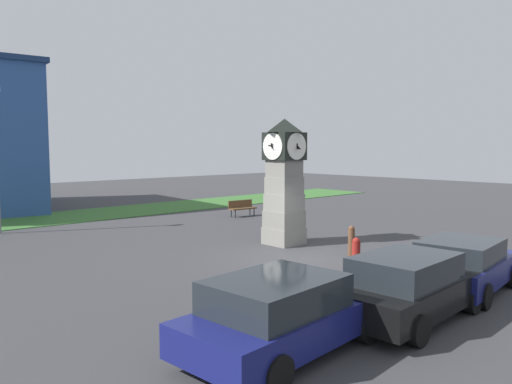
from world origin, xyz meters
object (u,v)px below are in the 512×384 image
car_by_building (463,265)px  bench (242,207)px  clock_tower (284,181)px  bollard_mid_row (351,241)px  bollard_near_tower (356,252)px  car_near_tower (410,287)px  car_navy_sedan (283,313)px

car_by_building → bench: 15.94m
clock_tower → car_by_building: 8.16m
bollard_mid_row → bench: size_ratio=0.66×
clock_tower → bollard_near_tower: (-0.98, -4.20, -2.06)m
car_near_tower → bench: bearing=61.2°
car_navy_sedan → car_near_tower: bearing=-11.6°
bench → car_navy_sedan: bearing=-128.9°
clock_tower → car_navy_sedan: (-7.66, -7.35, -1.78)m
clock_tower → car_navy_sedan: clock_tower is taller
car_navy_sedan → bench: bearing=51.1°
bollard_mid_row → bench: 11.04m
bollard_near_tower → bench: size_ratio=0.58×
clock_tower → bollard_mid_row: (0.17, -3.17, -1.99)m
bollard_mid_row → car_navy_sedan: 8.88m
car_navy_sedan → car_near_tower: car_near_tower is taller
bollard_mid_row → car_by_building: 4.91m
clock_tower → bollard_near_tower: bearing=-103.1°
car_navy_sedan → car_near_tower: (3.35, -0.69, 0.01)m
clock_tower → bench: clock_tower is taller
car_near_tower → car_by_building: size_ratio=1.06×
clock_tower → bollard_near_tower: clock_tower is taller
clock_tower → car_by_building: (-1.28, -7.86, -1.80)m
bollard_near_tower → car_near_tower: car_near_tower is taller
car_navy_sedan → car_by_building: bearing=-4.5°
clock_tower → car_near_tower: (-4.31, -8.05, -1.77)m
bollard_near_tower → car_by_building: 3.68m
bollard_near_tower → car_navy_sedan: (-6.68, -3.16, 0.28)m
bollard_near_tower → bollard_mid_row: bearing=41.9°
bollard_near_tower → car_navy_sedan: 7.40m
clock_tower → car_by_building: bearing=-99.2°
car_near_tower → car_by_building: (3.03, 0.19, -0.03)m
bollard_near_tower → bench: 12.43m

